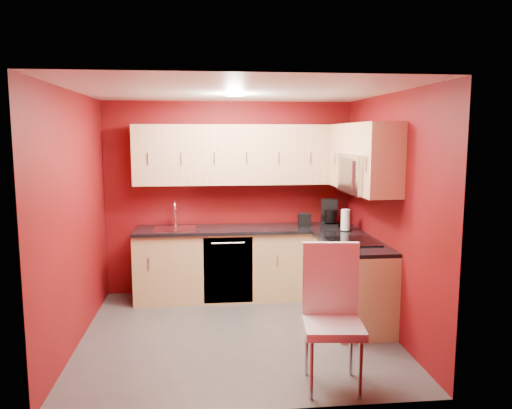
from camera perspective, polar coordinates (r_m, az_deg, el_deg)
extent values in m
plane|color=#464442|center=(5.42, -2.11, -14.50)|extent=(3.20, 3.20, 0.00)
plane|color=white|center=(5.03, -2.26, 12.84)|extent=(3.20, 3.20, 0.00)
plane|color=maroon|center=(6.56, -3.07, 0.75)|extent=(3.20, 0.00, 3.20)
plane|color=maroon|center=(3.61, -0.58, -5.18)|extent=(3.20, 0.00, 3.20)
plane|color=maroon|center=(5.22, -19.98, -1.57)|extent=(0.00, 3.00, 3.00)
plane|color=maroon|center=(5.42, 14.94, -1.02)|extent=(0.00, 3.00, 3.00)
cube|color=tan|center=(6.43, -1.08, -6.78)|extent=(2.80, 0.60, 0.87)
cube|color=tan|center=(5.74, 10.91, -8.76)|extent=(0.60, 1.30, 0.87)
cube|color=black|center=(6.32, -1.08, -2.82)|extent=(2.80, 0.63, 0.04)
cube|color=black|center=(5.61, 10.93, -4.36)|extent=(0.63, 1.27, 0.04)
cube|color=#DAAD7B|center=(6.35, -1.21, 5.73)|extent=(2.80, 0.35, 0.75)
cube|color=#DAAD7B|center=(6.13, 10.70, 5.51)|extent=(0.35, 0.57, 0.75)
cube|color=#DAAD7B|center=(5.03, 14.48, 4.90)|extent=(0.35, 0.22, 0.75)
cube|color=#DAAD7B|center=(5.49, 12.76, 7.38)|extent=(0.35, 0.76, 0.33)
cube|color=silver|center=(5.50, 12.39, 3.48)|extent=(0.40, 0.76, 0.42)
cube|color=black|center=(5.44, 10.49, 3.49)|extent=(0.02, 0.62, 0.33)
cylinder|color=silver|center=(5.22, 10.99, 3.29)|extent=(0.02, 0.02, 0.29)
cube|color=black|center=(5.57, 10.99, -4.18)|extent=(0.50, 0.55, 0.01)
cube|color=silver|center=(6.30, -9.27, -2.82)|extent=(0.52, 0.42, 0.02)
cylinder|color=silver|center=(6.47, -9.20, -1.32)|extent=(0.02, 0.02, 0.26)
torus|color=silver|center=(6.39, -9.26, -0.27)|extent=(0.02, 0.16, 0.16)
cylinder|color=silver|center=(6.33, -9.28, -0.89)|extent=(0.02, 0.02, 0.12)
cube|color=black|center=(6.14, -3.19, -7.52)|extent=(0.60, 0.02, 0.82)
cylinder|color=white|center=(5.33, -2.48, 12.40)|extent=(0.20, 0.20, 0.01)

